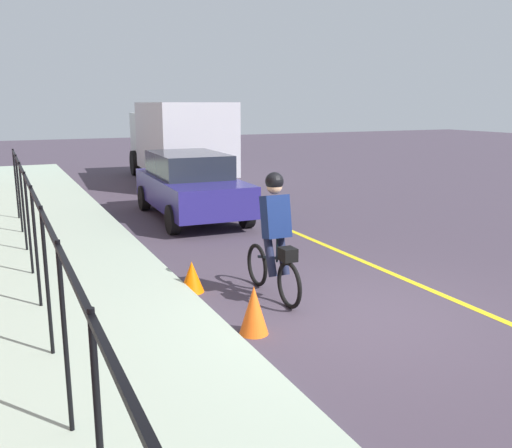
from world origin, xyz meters
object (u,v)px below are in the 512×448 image
(parked_sedan_rear, at_px, (190,184))
(box_truck_background, at_px, (178,138))
(traffic_cone_near, at_px, (192,277))
(cyclist_lead, at_px, (275,237))
(traffic_cone_far, at_px, (254,310))

(parked_sedan_rear, xyz_separation_m, box_truck_background, (6.20, -1.64, 0.73))
(parked_sedan_rear, height_order, traffic_cone_near, parked_sedan_rear)
(box_truck_background, bearing_deg, parked_sedan_rear, 168.81)
(cyclist_lead, distance_m, traffic_cone_far, 1.44)
(cyclist_lead, bearing_deg, box_truck_background, -10.58)
(cyclist_lead, xyz_separation_m, parked_sedan_rear, (5.98, -0.74, -0.09))
(box_truck_background, xyz_separation_m, traffic_cone_far, (-13.22, 3.20, -1.25))
(cyclist_lead, bearing_deg, traffic_cone_near, 53.60)
(parked_sedan_rear, relative_size, traffic_cone_near, 9.49)
(box_truck_background, bearing_deg, traffic_cone_near, 167.15)
(traffic_cone_near, bearing_deg, cyclist_lead, -126.90)
(parked_sedan_rear, bearing_deg, traffic_cone_far, -10.18)
(traffic_cone_near, bearing_deg, traffic_cone_far, -173.93)
(parked_sedan_rear, xyz_separation_m, traffic_cone_far, (-7.02, 1.55, -0.52))
(cyclist_lead, height_order, parked_sedan_rear, cyclist_lead)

